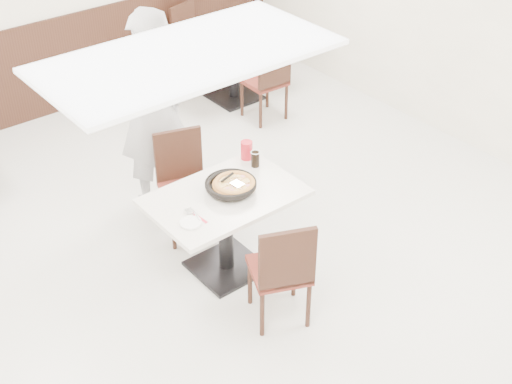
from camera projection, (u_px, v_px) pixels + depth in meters
floor at (252, 256)px, 6.14m from camera, size 7.00×7.00×0.00m
wall_right at (494, 20)px, 6.89m from camera, size 0.04×7.00×2.80m
wainscot_back at (61, 65)px, 8.07m from camera, size 5.90×0.03×1.10m
fluo_panel_a at (188, 55)px, 2.83m from camera, size 1.20×0.60×0.02m
main_table at (226, 233)px, 5.80m from camera, size 1.23×0.85×0.75m
chair_near at (279, 267)px, 5.29m from camera, size 0.55×0.55×0.95m
chair_far at (186, 188)px, 6.15m from camera, size 0.53×0.53×0.95m
trivet at (227, 190)px, 5.61m from camera, size 0.11×0.11×0.04m
pizza_pan at (231, 187)px, 5.60m from camera, size 0.40×0.40×0.01m
pizza at (234, 185)px, 5.59m from camera, size 0.36×0.36×0.02m
pizza_server at (237, 184)px, 5.55m from camera, size 0.09×0.10×0.00m
napkin at (192, 222)px, 5.29m from camera, size 0.16×0.16×0.00m
side_plate at (191, 223)px, 5.27m from camera, size 0.17×0.17×0.01m
fork at (196, 215)px, 5.34m from camera, size 0.05×0.15×0.00m
cola_glass at (255, 159)px, 5.90m from camera, size 0.07×0.07×0.13m
red_cup at (247, 150)px, 5.99m from camera, size 0.11×0.11×0.16m
diner_person at (152, 111)px, 6.30m from camera, size 0.72×0.49×1.91m
bg_table_right at (234, 69)px, 8.39m from camera, size 1.27×0.91×0.75m
bg_chair_right_near at (264, 79)px, 7.93m from camera, size 0.44×0.44×0.95m
bg_chair_right_far at (196, 45)px, 8.73m from camera, size 0.51×0.51×0.95m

